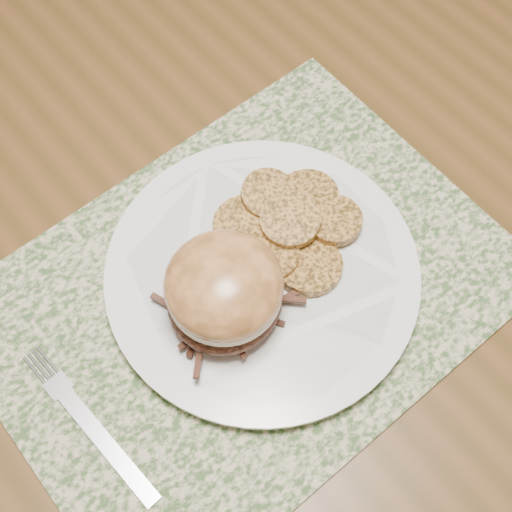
{
  "coord_description": "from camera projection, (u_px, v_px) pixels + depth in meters",
  "views": [
    {
      "loc": [
        -0.05,
        -0.3,
        1.33
      ],
      "look_at": [
        0.13,
        -0.09,
        0.79
      ],
      "focal_mm": 50.0,
      "sensor_mm": 36.0,
      "label": 1
    }
  ],
  "objects": [
    {
      "name": "ground",
      "position": [
        173.0,
        456.0,
        1.3
      ],
      "size": [
        3.5,
        3.5,
        0.0
      ],
      "primitive_type": "plane",
      "color": "brown",
      "rests_on": "ground"
    },
    {
      "name": "dining_table",
      "position": [
        102.0,
        321.0,
        0.71
      ],
      "size": [
        1.5,
        0.9,
        0.75
      ],
      "color": "brown",
      "rests_on": "ground"
    },
    {
      "name": "placemat",
      "position": [
        245.0,
        294.0,
        0.63
      ],
      "size": [
        0.45,
        0.33,
        0.0
      ],
      "primitive_type": "cube",
      "color": "#3C572D",
      "rests_on": "dining_table"
    },
    {
      "name": "fork",
      "position": [
        89.0,
        423.0,
        0.57
      ],
      "size": [
        0.02,
        0.17,
        0.0
      ],
      "rotation": [
        0.0,
        0.0,
        0.06
      ],
      "color": "silver",
      "rests_on": "placemat"
    },
    {
      "name": "dinner_plate",
      "position": [
        262.0,
        274.0,
        0.63
      ],
      "size": [
        0.26,
        0.26,
        0.02
      ],
      "primitive_type": "cylinder",
      "color": "white",
      "rests_on": "placemat"
    },
    {
      "name": "roasted_potatoes",
      "position": [
        289.0,
        226.0,
        0.63
      ],
      "size": [
        0.14,
        0.15,
        0.03
      ],
      "color": "#B37B34",
      "rests_on": "dinner_plate"
    },
    {
      "name": "pork_sandwich",
      "position": [
        224.0,
        291.0,
        0.57
      ],
      "size": [
        0.13,
        0.13,
        0.08
      ],
      "rotation": [
        0.0,
        0.0,
        0.39
      ],
      "color": "black",
      "rests_on": "dinner_plate"
    }
  ]
}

